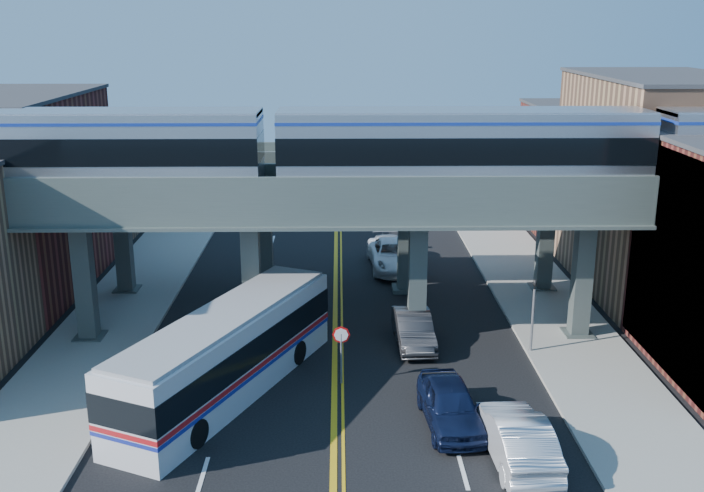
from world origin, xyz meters
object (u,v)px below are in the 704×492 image
(stop_sign, at_px, (341,346))
(traffic_signal, at_px, (533,308))
(transit_bus, at_px, (227,354))
(car_parked_curb, at_px, (517,438))
(transit_train, at_px, (462,147))
(car_lane_d, at_px, (389,250))
(car_lane_a, at_px, (450,405))
(car_lane_b, at_px, (414,329))
(car_lane_c, at_px, (394,255))

(stop_sign, xyz_separation_m, traffic_signal, (8.90, 3.00, 0.54))
(stop_sign, distance_m, transit_bus, 4.80)
(transit_bus, bearing_deg, car_parked_curb, -91.88)
(transit_train, distance_m, stop_sign, 10.76)
(car_lane_d, height_order, car_parked_curb, car_parked_curb)
(car_lane_a, bearing_deg, traffic_signal, 50.22)
(transit_bus, xyz_separation_m, car_lane_b, (8.23, 4.92, -0.96))
(car_lane_c, xyz_separation_m, car_parked_curb, (2.84, -22.48, 0.01))
(car_lane_b, bearing_deg, car_lane_d, 89.00)
(transit_train, xyz_separation_m, car_lane_c, (-2.25, 11.22, -8.59))
(stop_sign, distance_m, traffic_signal, 9.41)
(transit_bus, xyz_separation_m, car_lane_a, (8.92, -2.90, -0.90))
(stop_sign, bearing_deg, car_parked_curb, -45.26)
(stop_sign, height_order, traffic_signal, traffic_signal)
(car_lane_b, height_order, car_parked_curb, car_parked_curb)
(car_lane_a, distance_m, car_lane_d, 21.41)
(transit_train, distance_m, car_lane_d, 15.60)
(car_lane_a, bearing_deg, car_lane_b, 90.52)
(transit_bus, relative_size, car_lane_c, 2.09)
(car_lane_d, bearing_deg, car_lane_c, -84.76)
(transit_train, bearing_deg, stop_sign, -138.25)
(stop_sign, height_order, car_parked_curb, stop_sign)
(car_parked_curb, bearing_deg, transit_bus, -29.38)
(car_lane_a, xyz_separation_m, car_lane_d, (-1.00, 21.39, -0.10))
(transit_train, height_order, traffic_signal, transit_train)
(car_lane_d, bearing_deg, car_lane_b, -90.42)
(car_parked_curb, bearing_deg, car_lane_b, -78.14)
(transit_bus, relative_size, car_lane_b, 2.76)
(transit_bus, distance_m, car_lane_b, 9.64)
(transit_train, xyz_separation_m, traffic_signal, (3.30, -2.00, -7.17))
(traffic_signal, relative_size, car_lane_a, 0.81)
(transit_bus, height_order, car_lane_d, transit_bus)
(traffic_signal, height_order, car_lane_d, traffic_signal)
(car_lane_b, bearing_deg, car_parked_curb, -77.76)
(transit_bus, xyz_separation_m, car_parked_curb, (10.94, -5.49, -0.86))
(transit_bus, distance_m, car_lane_a, 9.42)
(traffic_signal, height_order, car_lane_b, traffic_signal)
(car_lane_d, bearing_deg, car_lane_a, -89.08)
(car_lane_a, relative_size, car_parked_curb, 0.93)
(stop_sign, bearing_deg, car_lane_c, 78.31)
(stop_sign, xyz_separation_m, transit_bus, (-4.74, -0.77, -0.00))
(stop_sign, relative_size, car_parked_curb, 0.48)
(car_parked_curb, bearing_deg, car_lane_c, -85.51)
(car_parked_curb, bearing_deg, traffic_signal, -108.98)
(car_lane_b, xyz_separation_m, car_lane_c, (-0.14, 12.07, 0.09))
(transit_bus, distance_m, car_parked_curb, 12.27)
(car_lane_a, distance_m, car_parked_curb, 3.28)
(stop_sign, relative_size, traffic_signal, 0.64)
(car_lane_b, bearing_deg, car_lane_a, -87.34)
(traffic_signal, height_order, transit_bus, traffic_signal)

